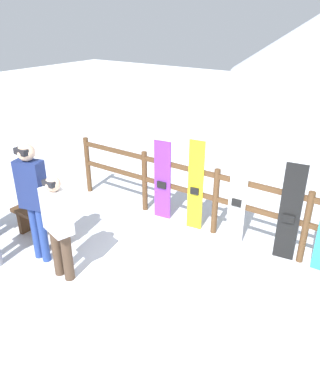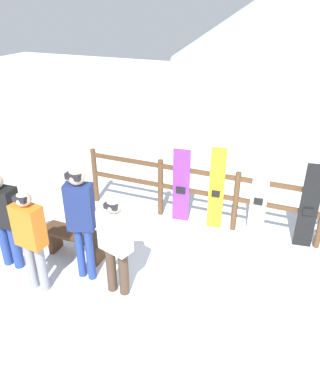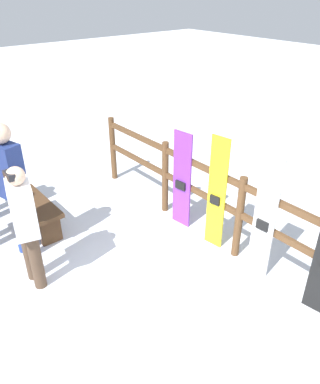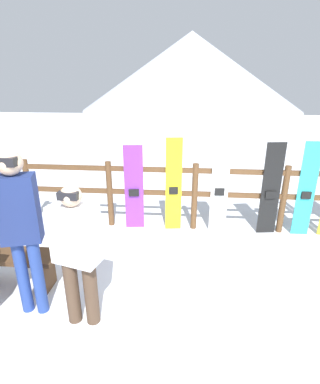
# 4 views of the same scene
# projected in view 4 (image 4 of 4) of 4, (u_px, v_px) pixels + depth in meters

# --- Properties ---
(ground_plane) EXTENTS (40.00, 40.00, 0.00)m
(ground_plane) POSITION_uv_depth(u_px,v_px,m) (195.00, 305.00, 3.43)
(ground_plane) COLOR white
(mountain_backdrop) EXTENTS (18.00, 18.00, 6.00)m
(mountain_backdrop) POSITION_uv_depth(u_px,v_px,m) (191.00, 71.00, 24.65)
(mountain_backdrop) COLOR #B2BCD1
(mountain_backdrop) RESTS_ON ground
(fence) EXTENTS (5.89, 0.10, 1.15)m
(fence) POSITION_uv_depth(u_px,v_px,m) (195.00, 191.00, 4.98)
(fence) COLOR brown
(fence) RESTS_ON ground
(bench) EXTENTS (1.12, 0.36, 0.46)m
(bench) POSITION_uv_depth(u_px,v_px,m) (13.00, 263.00, 3.65)
(bench) COLOR #4C331E
(bench) RESTS_ON ground
(person_white) EXTENTS (0.49, 0.35, 1.54)m
(person_white) POSITION_uv_depth(u_px,v_px,m) (77.00, 249.00, 2.91)
(person_white) COLOR #4C3828
(person_white) RESTS_ON ground
(person_navy) EXTENTS (0.42, 0.31, 1.83)m
(person_navy) POSITION_uv_depth(u_px,v_px,m) (20.00, 222.00, 2.98)
(person_navy) COLOR navy
(person_navy) RESTS_ON ground
(snowboard_purple) EXTENTS (0.32, 0.08, 1.45)m
(snowboard_purple) POSITION_uv_depth(u_px,v_px,m) (134.00, 188.00, 5.00)
(snowboard_purple) COLOR purple
(snowboard_purple) RESTS_ON ground
(snowboard_yellow) EXTENTS (0.27, 0.08, 1.58)m
(snowboard_yellow) POSITION_uv_depth(u_px,v_px,m) (174.00, 186.00, 4.92)
(snowboard_yellow) COLOR yellow
(snowboard_yellow) RESTS_ON ground
(snowboard_white) EXTENTS (0.28, 0.07, 1.59)m
(snowboard_white) POSITION_uv_depth(u_px,v_px,m) (220.00, 187.00, 4.85)
(snowboard_white) COLOR white
(snowboard_white) RESTS_ON ground
(snowboard_black_stripe) EXTENTS (0.30, 0.09, 1.54)m
(snowboard_black_stripe) POSITION_uv_depth(u_px,v_px,m) (271.00, 190.00, 4.79)
(snowboard_black_stripe) COLOR black
(snowboard_black_stripe) RESTS_ON ground
(snowboard_cyan) EXTENTS (0.27, 0.06, 1.56)m
(snowboard_cyan) POSITION_uv_depth(u_px,v_px,m) (306.00, 190.00, 4.74)
(snowboard_cyan) COLOR #2DBFCC
(snowboard_cyan) RESTS_ON ground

